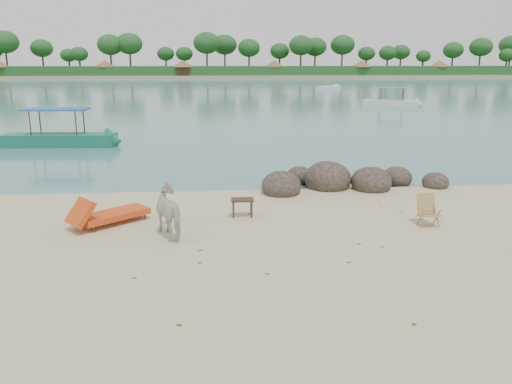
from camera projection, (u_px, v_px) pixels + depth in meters
water at (221, 84)px, 97.73m from camera, size 400.00×400.00×0.00m
far_shore at (217, 74)px, 174.86m from camera, size 420.00×90.00×1.40m
far_scenery at (218, 66)px, 141.96m from camera, size 420.00×18.00×9.50m
boulders at (340, 181)px, 17.04m from camera, size 6.50×2.98×1.19m
cow at (173, 212)px, 12.18m from camera, size 1.27×1.62×1.25m
side_table at (242, 209)px, 13.78m from camera, size 0.63×0.41×0.50m
lounge_chair at (114, 212)px, 13.19m from camera, size 2.26×2.08×0.68m
deck_chair at (429, 212)px, 12.93m from camera, size 0.55×0.59×0.81m
boat_near at (57, 115)px, 25.51m from camera, size 6.50×1.87×3.12m
boat_mid at (392, 91)px, 49.07m from camera, size 6.02×3.81×2.93m
boat_far at (328, 87)px, 78.19m from camera, size 5.21×4.94×0.68m
dead_leaves at (284, 249)px, 11.50m from camera, size 7.54×7.10×0.00m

